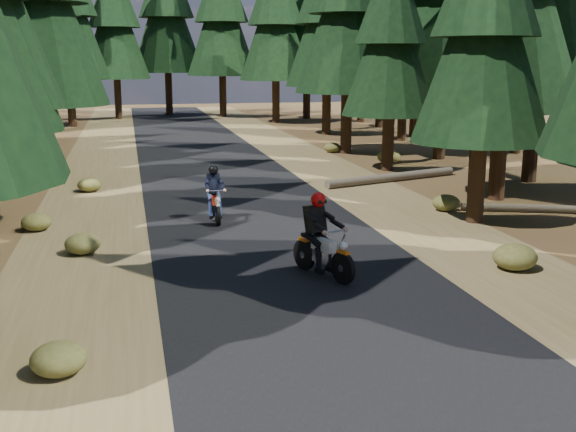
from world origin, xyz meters
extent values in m
plane|color=#4A301A|center=(0.00, 0.00, 0.00)|extent=(120.00, 120.00, 0.00)
cube|color=black|center=(0.00, 5.00, 0.01)|extent=(6.00, 100.00, 0.01)
cube|color=brown|center=(-4.60, 5.00, 0.00)|extent=(3.20, 100.00, 0.01)
cube|color=brown|center=(4.60, 5.00, 0.00)|extent=(3.20, 100.00, 0.01)
cylinder|color=black|center=(6.06, 4.48, 2.26)|extent=(0.48, 0.48, 4.52)
cone|color=black|center=(6.06, 4.48, 5.08)|extent=(3.84, 3.84, 5.65)
cylinder|color=black|center=(8.28, 7.39, 2.92)|extent=(0.53, 0.53, 5.84)
cylinder|color=black|center=(11.21, 10.34, 3.22)|extent=(0.56, 0.56, 6.43)
cylinder|color=black|center=(-6.35, 13.89, 2.86)|extent=(0.53, 0.53, 5.72)
cone|color=black|center=(-6.35, 13.89, 6.43)|extent=(4.86, 4.86, 7.15)
cylinder|color=black|center=(6.98, 14.07, 2.25)|extent=(0.48, 0.48, 4.51)
cone|color=black|center=(6.98, 14.07, 5.07)|extent=(3.83, 3.83, 5.64)
cylinder|color=black|center=(10.48, 16.81, 3.24)|extent=(0.56, 0.56, 6.47)
cylinder|color=black|center=(-7.00, 20.76, 2.82)|extent=(0.53, 0.53, 5.64)
cone|color=black|center=(-7.00, 20.76, 6.34)|extent=(4.79, 4.79, 7.05)
cylinder|color=black|center=(6.93, 19.74, 2.91)|extent=(0.53, 0.53, 5.83)
cone|color=black|center=(6.93, 19.74, 6.56)|extent=(4.95, 4.95, 7.29)
cylinder|color=black|center=(11.52, 24.15, 2.31)|extent=(0.48, 0.48, 4.61)
cone|color=black|center=(11.52, 24.15, 5.19)|extent=(3.92, 3.92, 5.77)
cone|color=black|center=(11.52, 24.15, 7.27)|extent=(3.00, 3.00, 4.15)
cylinder|color=black|center=(-8.12, 27.46, 2.21)|extent=(0.48, 0.48, 4.42)
cone|color=black|center=(-8.12, 27.46, 4.97)|extent=(3.76, 3.76, 5.52)
cone|color=black|center=(-8.12, 27.46, 6.96)|extent=(2.87, 2.87, 3.98)
cylinder|color=black|center=(8.34, 28.41, 2.88)|extent=(0.53, 0.53, 5.76)
cone|color=black|center=(8.34, 28.41, 6.48)|extent=(4.90, 4.90, 7.21)
cylinder|color=black|center=(13.03, 32.09, 2.83)|extent=(0.53, 0.53, 5.66)
cone|color=black|center=(13.03, 32.09, 6.37)|extent=(4.81, 4.81, 7.07)
cylinder|color=black|center=(13.00, 26.00, 3.00)|extent=(0.54, 0.54, 6.00)
cone|color=black|center=(13.00, 26.00, 6.75)|extent=(5.10, 5.10, 7.50)
cylinder|color=black|center=(15.00, 18.00, 2.80)|extent=(0.52, 0.52, 5.60)
cone|color=black|center=(15.00, 18.00, 6.30)|extent=(4.76, 4.76, 7.00)
cylinder|color=black|center=(-7.00, 37.00, 3.20)|extent=(0.56, 0.56, 6.40)
cone|color=black|center=(-7.00, 37.00, 7.20)|extent=(5.44, 5.44, 8.00)
cylinder|color=black|center=(7.00, 37.00, 3.00)|extent=(0.54, 0.54, 6.00)
cone|color=black|center=(7.00, 37.00, 6.75)|extent=(5.10, 5.10, 7.50)
cylinder|color=black|center=(-10.00, 40.00, 3.40)|extent=(0.57, 0.57, 6.80)
cone|color=black|center=(-10.00, 40.00, 7.65)|extent=(5.78, 5.78, 8.50)
cylinder|color=black|center=(10.00, 40.00, 3.20)|extent=(0.56, 0.56, 6.40)
cone|color=black|center=(10.00, 40.00, 7.20)|extent=(5.44, 5.44, 8.00)
cylinder|color=black|center=(-4.00, 43.00, 3.00)|extent=(0.54, 0.54, 6.00)
cone|color=black|center=(-4.00, 43.00, 6.75)|extent=(5.10, 5.10, 7.50)
cylinder|color=black|center=(4.00, 43.00, 3.20)|extent=(0.56, 0.56, 6.40)
cone|color=black|center=(4.00, 43.00, 7.20)|extent=(5.44, 5.44, 8.00)
cylinder|color=black|center=(0.00, 46.00, 3.40)|extent=(0.57, 0.57, 6.80)
cone|color=black|center=(0.00, 46.00, 7.65)|extent=(5.78, 5.78, 8.50)
cylinder|color=black|center=(13.00, 36.00, 3.00)|extent=(0.54, 0.54, 6.00)
cone|color=black|center=(13.00, 36.00, 6.75)|extent=(5.10, 5.10, 7.50)
cylinder|color=#4C4233|center=(6.20, 11.42, 0.16)|extent=(5.74, 2.34, 0.32)
cylinder|color=#4C4233|center=(8.21, 5.35, 0.12)|extent=(3.72, 1.56, 0.24)
ellipsoid|color=#474C1E|center=(-4.78, 11.72, 0.24)|extent=(0.81, 0.81, 0.48)
ellipsoid|color=#474C1E|center=(-7.08, 18.87, 0.34)|extent=(1.15, 1.15, 0.69)
ellipsoid|color=#474C1E|center=(-4.56, 3.34, 0.25)|extent=(0.83, 0.83, 0.50)
ellipsoid|color=#474C1E|center=(-4.53, -3.46, 0.25)|extent=(0.82, 0.82, 0.49)
ellipsoid|color=#474C1E|center=(5.92, 6.06, 0.25)|extent=(0.84, 0.84, 0.50)
ellipsoid|color=#474C1E|center=(4.73, -0.03, 0.29)|extent=(0.96, 0.96, 0.57)
ellipsoid|color=#474C1E|center=(7.72, 15.88, 0.31)|extent=(1.04, 1.04, 0.63)
ellipsoid|color=#474C1E|center=(6.35, 20.10, 0.24)|extent=(0.81, 0.81, 0.49)
ellipsoid|color=#474C1E|center=(-5.90, 6.04, 0.24)|extent=(0.79, 0.79, 0.47)
cube|color=black|center=(0.51, 0.38, 1.21)|extent=(0.46, 0.38, 0.58)
sphere|color=red|center=(0.51, 0.38, 1.64)|extent=(0.42, 0.42, 0.32)
cube|color=black|center=(-1.09, 6.15, 1.07)|extent=(0.36, 0.22, 0.51)
sphere|color=black|center=(-1.09, 6.15, 1.45)|extent=(0.29, 0.29, 0.28)
camera|label=1|loc=(-3.39, -13.76, 4.53)|focal=45.00mm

